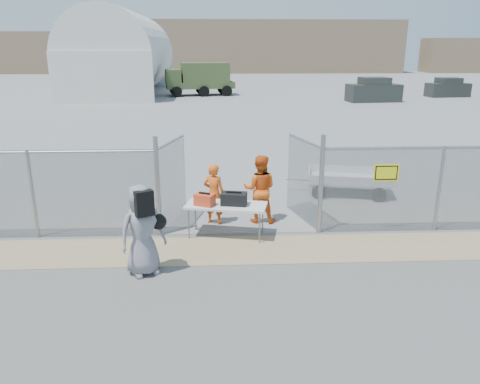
{
  "coord_description": "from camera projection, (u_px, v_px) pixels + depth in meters",
  "views": [
    {
      "loc": [
        -0.52,
        -8.94,
        4.51
      ],
      "look_at": [
        0.0,
        2.0,
        1.1
      ],
      "focal_mm": 35.0,
      "sensor_mm": 36.0,
      "label": 1
    }
  ],
  "objects": [
    {
      "name": "ground",
      "position": [
        244.0,
        270.0,
        9.89
      ],
      "size": [
        160.0,
        160.0,
        0.0
      ],
      "primitive_type": "plane",
      "color": "#585757"
    },
    {
      "name": "tarmac_inside",
      "position": [
        222.0,
        91.0,
        49.95
      ],
      "size": [
        160.0,
        80.0,
        0.01
      ],
      "primitive_type": "cube",
      "color": "gray",
      "rests_on": "ground"
    },
    {
      "name": "dirt_strip",
      "position": [
        242.0,
        250.0,
        10.84
      ],
      "size": [
        44.0,
        1.6,
        0.01
      ],
      "primitive_type": "cube",
      "color": "#9D8560",
      "rests_on": "ground"
    },
    {
      "name": "distant_hills",
      "position": [
        248.0,
        47.0,
        83.17
      ],
      "size": [
        140.0,
        6.0,
        9.0
      ],
      "primitive_type": null,
      "color": "#7F684F",
      "rests_on": "ground"
    },
    {
      "name": "chain_link_fence",
      "position": [
        240.0,
        192.0,
        11.47
      ],
      "size": [
        40.0,
        0.2,
        2.2
      ],
      "primitive_type": null,
      "color": "gray",
      "rests_on": "ground"
    },
    {
      "name": "quonset_hangar",
      "position": [
        121.0,
        52.0,
        46.4
      ],
      "size": [
        9.0,
        18.0,
        8.0
      ],
      "primitive_type": null,
      "color": "silver",
      "rests_on": "ground"
    },
    {
      "name": "folding_table",
      "position": [
        226.0,
        220.0,
        11.53
      ],
      "size": [
        2.08,
        1.2,
        0.83
      ],
      "primitive_type": null,
      "rotation": [
        0.0,
        0.0,
        -0.21
      ],
      "color": "silver",
      "rests_on": "ground"
    },
    {
      "name": "orange_bag",
      "position": [
        205.0,
        200.0,
        11.31
      ],
      "size": [
        0.54,
        0.47,
        0.28
      ],
      "primitive_type": "cube",
      "rotation": [
        0.0,
        0.0,
        -0.44
      ],
      "color": "#E34823",
      "rests_on": "folding_table"
    },
    {
      "name": "black_duffel",
      "position": [
        234.0,
        199.0,
        11.35
      ],
      "size": [
        0.67,
        0.47,
        0.3
      ],
      "primitive_type": "cube",
      "rotation": [
        0.0,
        0.0,
        -0.18
      ],
      "color": "black",
      "rests_on": "folding_table"
    },
    {
      "name": "security_worker_left",
      "position": [
        214.0,
        194.0,
        12.24
      ],
      "size": [
        0.71,
        0.61,
        1.64
      ],
      "primitive_type": "imported",
      "rotation": [
        0.0,
        0.0,
        2.71
      ],
      "color": "orange",
      "rests_on": "ground"
    },
    {
      "name": "security_worker_right",
      "position": [
        260.0,
        189.0,
        12.35
      ],
      "size": [
        0.99,
        0.83,
        1.83
      ],
      "primitive_type": "imported",
      "rotation": [
        0.0,
        0.0,
        2.97
      ],
      "color": "orange",
      "rests_on": "ground"
    },
    {
      "name": "visitor",
      "position": [
        142.0,
        230.0,
        9.47
      ],
      "size": [
        1.11,
        0.98,
        1.91
      ],
      "primitive_type": "imported",
      "rotation": [
        0.0,
        0.0,
        0.49
      ],
      "color": "gray",
      "rests_on": "ground"
    },
    {
      "name": "utility_trailer",
      "position": [
        348.0,
        182.0,
        14.9
      ],
      "size": [
        3.55,
        2.32,
        0.79
      ],
      "primitive_type": null,
      "rotation": [
        0.0,
        0.0,
        -0.21
      ],
      "color": "silver",
      "rests_on": "ground"
    },
    {
      "name": "military_truck",
      "position": [
        200.0,
        79.0,
        44.79
      ],
      "size": [
        6.73,
        3.38,
        3.07
      ],
      "primitive_type": null,
      "rotation": [
        0.0,
        0.0,
        0.16
      ],
      "color": "#44572C",
      "rests_on": "ground"
    },
    {
      "name": "parked_vehicle_near",
      "position": [
        374.0,
        90.0,
        39.81
      ],
      "size": [
        4.59,
        2.44,
        1.99
      ],
      "primitive_type": null,
      "rotation": [
        0.0,
        0.0,
        0.1
      ],
      "color": "#2A2E2A",
      "rests_on": "ground"
    },
    {
      "name": "parked_vehicle_mid",
      "position": [
        448.0,
        88.0,
        43.76
      ],
      "size": [
        3.94,
        2.08,
        1.72
      ],
      "primitive_type": null,
      "rotation": [
        0.0,
        0.0,
        0.1
      ],
      "color": "#2A2E2A",
      "rests_on": "ground"
    }
  ]
}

